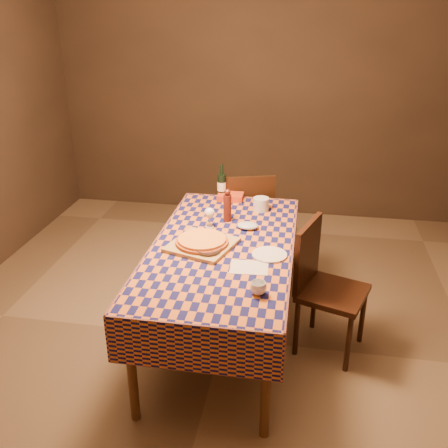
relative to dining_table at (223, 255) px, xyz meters
The scene contains 16 objects.
room 0.66m from the dining_table, ahead, with size 5.00×5.10×2.70m.
dining_table is the anchor object (origin of this frame).
cutting_board 0.17m from the dining_table, 160.19° to the right, with size 0.39×0.39×0.02m, color #AA8C4F.
pizza 0.18m from the dining_table, 160.19° to the right, with size 0.43×0.43×0.04m.
pepper_mill 0.44m from the dining_table, 94.88° to the left, with size 0.07×0.07×0.25m.
bowl 0.20m from the dining_table, 115.15° to the right, with size 0.17×0.17×0.05m, color #654B54.
wine_glass 0.35m from the dining_table, 118.01° to the left, with size 0.07×0.07×0.15m.
wine_bottle 0.90m from the dining_table, 100.39° to the left, with size 0.09×0.09×0.28m.
deli_tub 0.68m from the dining_table, 73.52° to the left, with size 0.12×0.12×0.10m, color silver.
takeout_container 0.84m from the dining_table, 95.42° to the left, with size 0.21×0.14×0.05m, color #B13417.
white_plate 0.35m from the dining_table, 17.77° to the right, with size 0.22×0.22×0.01m, color silver.
tumbler 0.65m from the dining_table, 62.33° to the right, with size 0.09×0.09×0.07m, color silver.
flour_patch 0.36m from the dining_table, 52.87° to the right, with size 0.23×0.18×0.00m, color silver.
flour_bag 0.33m from the dining_table, 65.28° to the left, with size 0.15×0.12×0.04m, color #A8BCD7.
chair_far 1.09m from the dining_table, 87.98° to the left, with size 0.52×0.53×0.93m.
chair_right 0.70m from the dining_table, ahead, with size 0.54×0.54×0.93m.
Camera 1 is at (0.51, -2.94, 2.26)m, focal length 40.00 mm.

